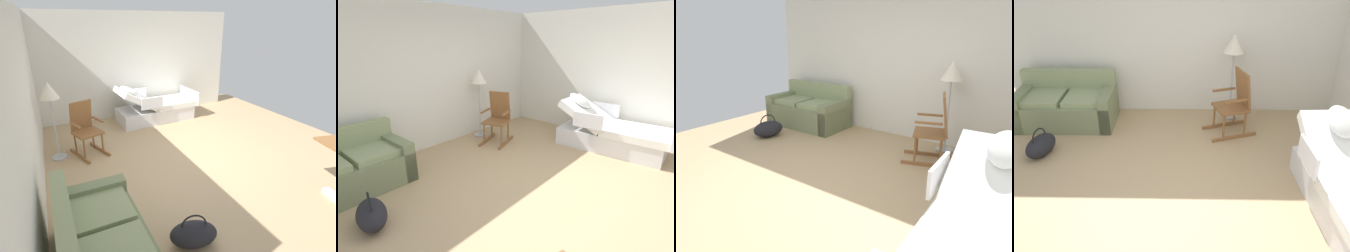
# 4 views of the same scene
# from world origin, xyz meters

# --- Properties ---
(ground_plane) EXTENTS (7.05, 7.05, 0.00)m
(ground_plane) POSITION_xyz_m (0.00, 0.00, 0.00)
(ground_plane) COLOR tan
(back_wall) EXTENTS (5.84, 0.10, 2.70)m
(back_wall) POSITION_xyz_m (0.00, 2.62, 1.35)
(back_wall) COLOR silver
(back_wall) RESTS_ON ground
(hospital_bed) EXTENTS (1.08, 2.11, 1.05)m
(hospital_bed) POSITION_xyz_m (2.16, -0.19, 0.31)
(hospital_bed) COLOR silver
(hospital_bed) RESTS_ON ground
(couch) EXTENTS (1.61, 0.87, 0.85)m
(couch) POSITION_xyz_m (-1.81, 2.03, 0.31)
(couch) COLOR #737D57
(couch) RESTS_ON ground
(rocking_chair) EXTENTS (0.87, 0.70, 1.05)m
(rocking_chair) POSITION_xyz_m (0.99, 1.76, 0.50)
(rocking_chair) COLOR brown
(rocking_chair) RESTS_ON ground
(floor_lamp) EXTENTS (0.34, 0.34, 1.48)m
(floor_lamp) POSITION_xyz_m (0.98, 2.30, 1.23)
(floor_lamp) COLOR #B2B5BA
(floor_lamp) RESTS_ON ground
(duffel_bag) EXTENTS (0.46, 0.63, 0.43)m
(duffel_bag) POSITION_xyz_m (-1.92, 1.02, 0.15)
(duffel_bag) COLOR black
(duffel_bag) RESTS_ON ground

